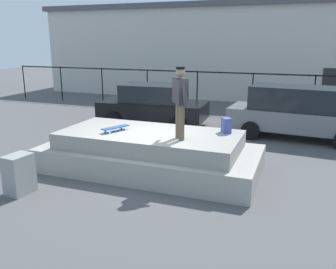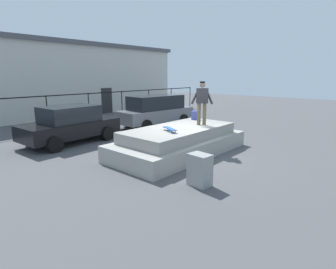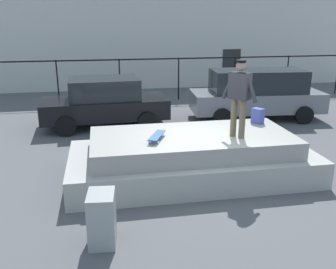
{
  "view_description": "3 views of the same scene",
  "coord_description": "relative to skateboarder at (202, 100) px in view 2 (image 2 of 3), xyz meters",
  "views": [
    {
      "loc": [
        3.49,
        -7.92,
        3.38
      ],
      "look_at": [
        -0.12,
        1.64,
        0.66
      ],
      "focal_mm": 38.12,
      "sensor_mm": 36.0,
      "label": 1
    },
    {
      "loc": [
        -8.23,
        -6.1,
        3.03
      ],
      "look_at": [
        0.38,
        1.43,
        0.5
      ],
      "focal_mm": 29.0,
      "sensor_mm": 36.0,
      "label": 2
    },
    {
      "loc": [
        -2.21,
        -7.67,
        3.65
      ],
      "look_at": [
        -0.53,
        1.44,
        0.73
      ],
      "focal_mm": 39.83,
      "sensor_mm": 36.0,
      "label": 3
    }
  ],
  "objects": [
    {
      "name": "utility_box",
      "position": [
        -3.1,
        -2.09,
        -1.6
      ],
      "size": [
        0.5,
        0.64,
        0.91
      ],
      "primitive_type": "cube",
      "rotation": [
        0.0,
        0.0,
        -0.1
      ],
      "color": "gray",
      "rests_on": "ground_plane"
    },
    {
      "name": "backpack",
      "position": [
        0.93,
        1.01,
        -0.82
      ],
      "size": [
        0.32,
        0.34,
        0.39
      ],
      "primitive_type": "cube",
      "rotation": [
        0.0,
        0.0,
        5.25
      ],
      "color": "#3F4C99",
      "rests_on": "concrete_ledge"
    },
    {
      "name": "concrete_ledge",
      "position": [
        -0.96,
        0.36,
        -1.58
      ],
      "size": [
        5.72,
        2.67,
        1.04
      ],
      "color": "#9E9B93",
      "rests_on": "ground_plane"
    },
    {
      "name": "ground_plane",
      "position": [
        -0.81,
        -0.01,
        -2.05
      ],
      "size": [
        60.0,
        60.0,
        0.0
      ],
      "primitive_type": "plane",
      "color": "#4C4C4F"
    },
    {
      "name": "skateboard",
      "position": [
        -1.83,
        0.11,
        -0.91
      ],
      "size": [
        0.51,
        0.81,
        0.12
      ],
      "color": "#264C8C",
      "rests_on": "concrete_ledge"
    },
    {
      "name": "skateboarder",
      "position": [
        0.0,
        0.0,
        0.0
      ],
      "size": [
        0.63,
        0.75,
        1.74
      ],
      "color": "brown",
      "rests_on": "concrete_ledge"
    },
    {
      "name": "warehouse_building",
      "position": [
        -0.81,
        15.56,
        0.67
      ],
      "size": [
        25.06,
        7.65,
        5.43
      ],
      "color": "beige",
      "rests_on": "ground_plane"
    },
    {
      "name": "fence_row",
      "position": [
        -0.81,
        8.91,
        -0.68
      ],
      "size": [
        24.06,
        0.06,
        1.92
      ],
      "color": "black",
      "rests_on": "ground_plane"
    },
    {
      "name": "car_grey_hatchback_mid",
      "position": [
        2.68,
        5.1,
        -1.09
      ],
      "size": [
        4.92,
        2.28,
        1.82
      ],
      "color": "slate",
      "rests_on": "ground_plane"
    },
    {
      "name": "car_black_sedan_near",
      "position": [
        -2.89,
        5.12,
        -1.2
      ],
      "size": [
        4.34,
        2.26,
        1.67
      ],
      "color": "black",
      "rests_on": "ground_plane"
    }
  ]
}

